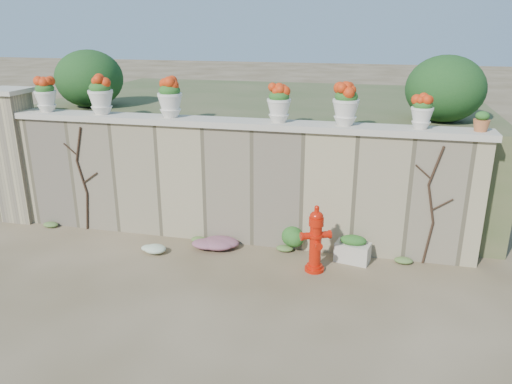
% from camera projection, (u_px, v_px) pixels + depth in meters
% --- Properties ---
extents(ground, '(80.00, 80.00, 0.00)m').
position_uv_depth(ground, '(197.00, 289.00, 7.12)').
color(ground, brown).
rests_on(ground, ground).
extents(stone_wall, '(8.00, 0.40, 2.00)m').
position_uv_depth(stone_wall, '(231.00, 184.00, 8.45)').
color(stone_wall, '#9B8C67').
rests_on(stone_wall, ground).
extents(wall_cap, '(8.10, 0.52, 0.10)m').
position_uv_depth(wall_cap, '(230.00, 123.00, 8.11)').
color(wall_cap, beige).
rests_on(wall_cap, stone_wall).
extents(gate_pillar, '(0.72, 0.72, 2.48)m').
position_uv_depth(gate_pillar, '(16.00, 155.00, 9.27)').
color(gate_pillar, '#9B8C67').
rests_on(gate_pillar, ground).
extents(raised_fill, '(9.00, 6.00, 2.00)m').
position_uv_depth(raised_fill, '(270.00, 142.00, 11.39)').
color(raised_fill, '#384C23').
rests_on(raised_fill, ground).
extents(back_shrub_left, '(1.30, 1.30, 1.10)m').
position_uv_depth(back_shrub_left, '(89.00, 79.00, 9.74)').
color(back_shrub_left, '#143814').
rests_on(back_shrub_left, raised_fill).
extents(back_shrub_right, '(1.30, 1.30, 1.10)m').
position_uv_depth(back_shrub_right, '(445.00, 89.00, 8.31)').
color(back_shrub_right, '#143814').
rests_on(back_shrub_right, raised_fill).
extents(vine_left, '(0.60, 0.04, 1.91)m').
position_uv_depth(vine_left, '(83.00, 178.00, 8.83)').
color(vine_left, black).
rests_on(vine_left, ground).
extents(vine_right, '(0.60, 0.04, 1.91)m').
position_uv_depth(vine_right, '(432.00, 204.00, 7.55)').
color(vine_right, black).
rests_on(vine_right, ground).
extents(fire_hydrant, '(0.45, 0.32, 1.05)m').
position_uv_depth(fire_hydrant, '(316.00, 239.00, 7.47)').
color(fire_hydrant, '#BC1807').
rests_on(fire_hydrant, ground).
extents(planter_box, '(0.58, 0.41, 0.44)m').
position_uv_depth(planter_box, '(353.00, 249.00, 7.88)').
color(planter_box, beige).
rests_on(planter_box, ground).
extents(green_shrub, '(0.58, 0.52, 0.55)m').
position_uv_depth(green_shrub, '(290.00, 235.00, 8.22)').
color(green_shrub, '#1E5119').
rests_on(green_shrub, ground).
extents(magenta_clump, '(0.82, 0.55, 0.22)m').
position_uv_depth(magenta_clump, '(217.00, 243.00, 8.34)').
color(magenta_clump, '#B3237E').
rests_on(magenta_clump, ground).
extents(white_flowers, '(0.50, 0.40, 0.18)m').
position_uv_depth(white_flowers, '(149.00, 249.00, 8.15)').
color(white_flowers, white).
rests_on(white_flowers, ground).
extents(urn_pot_0, '(0.37, 0.37, 0.58)m').
position_uv_depth(urn_pot_0, '(45.00, 95.00, 8.73)').
color(urn_pot_0, silver).
rests_on(urn_pot_0, wall_cap).
extents(urn_pot_1, '(0.42, 0.42, 0.66)m').
position_uv_depth(urn_pot_1, '(101.00, 95.00, 8.48)').
color(urn_pot_1, silver).
rests_on(urn_pot_1, wall_cap).
extents(urn_pot_2, '(0.41, 0.41, 0.64)m').
position_uv_depth(urn_pot_2, '(170.00, 98.00, 8.21)').
color(urn_pot_2, silver).
rests_on(urn_pot_2, wall_cap).
extents(urn_pot_3, '(0.38, 0.38, 0.59)m').
position_uv_depth(urn_pot_3, '(279.00, 104.00, 7.82)').
color(urn_pot_3, silver).
rests_on(urn_pot_3, wall_cap).
extents(urn_pot_4, '(0.41, 0.41, 0.64)m').
position_uv_depth(urn_pot_4, '(346.00, 105.00, 7.59)').
color(urn_pot_4, silver).
rests_on(urn_pot_4, wall_cap).
extents(urn_pot_5, '(0.33, 0.33, 0.51)m').
position_uv_depth(urn_pot_5, '(422.00, 112.00, 7.36)').
color(urn_pot_5, silver).
rests_on(urn_pot_5, wall_cap).
extents(terracotta_pot, '(0.24, 0.24, 0.28)m').
position_uv_depth(terracotta_pot, '(482.00, 122.00, 7.22)').
color(terracotta_pot, '#AD6035').
rests_on(terracotta_pot, wall_cap).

